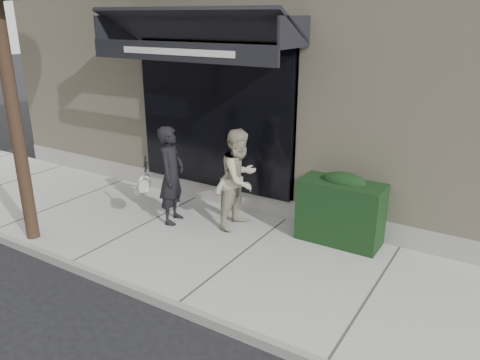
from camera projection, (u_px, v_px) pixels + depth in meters
The scene contains 7 objects.
ground at pixel (241, 261), 7.15m from camera, with size 80.00×80.00×0.00m, color black.
sidewalk at pixel (241, 257), 7.13m from camera, with size 20.00×3.00×0.12m, color #A3A39E.
curb at pixel (177, 308), 5.89m from camera, with size 20.00×0.10×0.14m, color gray.
building_facade at pixel (360, 55), 10.22m from camera, with size 14.30×8.04×5.64m.
hedge at pixel (342, 209), 7.39m from camera, with size 1.30×0.70×1.14m.
pedestrian_front at pixel (171, 175), 7.97m from camera, with size 0.72×0.90×1.70m.
pedestrian_back at pixel (240, 179), 7.81m from camera, with size 0.70×0.87×1.70m.
Camera 1 is at (3.32, -5.39, 3.55)m, focal length 35.00 mm.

